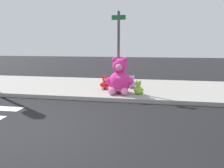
% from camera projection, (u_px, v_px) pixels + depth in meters
% --- Properties ---
extents(ground_plane, '(60.00, 60.00, 0.00)m').
position_uv_depth(ground_plane, '(49.00, 133.00, 5.12)').
color(ground_plane, black).
extents(sidewalk, '(28.00, 4.40, 0.15)m').
position_uv_depth(sidewalk, '(100.00, 87.00, 10.14)').
color(sidewalk, '#9E9B93').
rests_on(sidewalk, ground_plane).
extents(sign_pole, '(0.56, 0.11, 3.20)m').
position_uv_depth(sign_pole, '(119.00, 49.00, 8.87)').
color(sign_pole, '#4C4C51').
rests_on(sign_pole, sidewalk).
extents(plush_pink_large, '(1.09, 0.95, 1.42)m').
position_uv_depth(plush_pink_large, '(119.00, 79.00, 8.49)').
color(plush_pink_large, '#F22D93').
rests_on(plush_pink_large, sidewalk).
extents(plush_red, '(0.44, 0.41, 0.58)m').
position_uv_depth(plush_red, '(105.00, 84.00, 9.32)').
color(plush_red, red).
rests_on(plush_red, sidewalk).
extents(plush_lime, '(0.38, 0.39, 0.54)m').
position_uv_depth(plush_lime, '(138.00, 89.00, 8.39)').
color(plush_lime, '#8CD133').
rests_on(plush_lime, sidewalk).
extents(plush_lavender, '(0.39, 0.41, 0.57)m').
position_uv_depth(plush_lavender, '(132.00, 83.00, 9.57)').
color(plush_lavender, '#B28CD8').
rests_on(plush_lavender, sidewalk).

